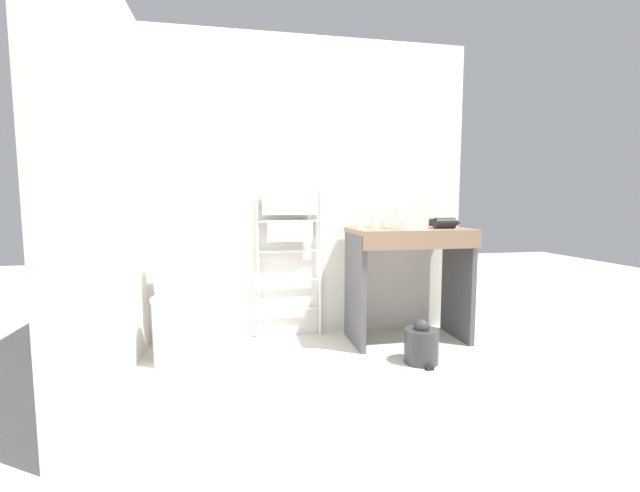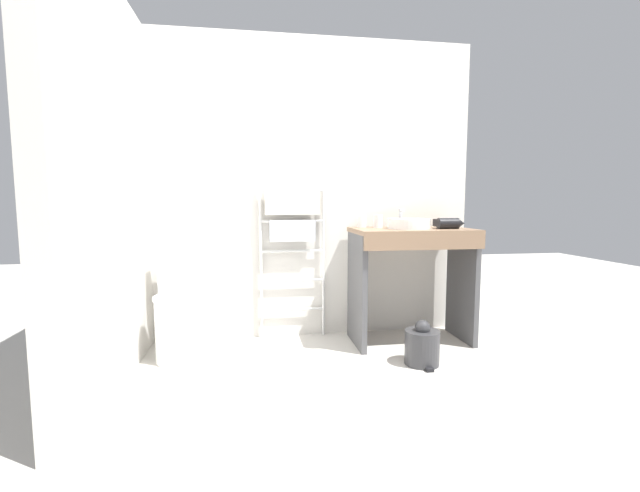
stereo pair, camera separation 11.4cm
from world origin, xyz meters
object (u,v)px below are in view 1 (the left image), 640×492
object	(u,v)px
hair_dryer	(445,223)
trash_bin	(421,344)
cup_near_wall	(359,221)
towel_radiator	(290,228)
sink_basin	(406,223)
toilet	(182,312)
cup_near_edge	(375,221)

from	to	relation	value
hair_dryer	trash_bin	xyz separation A→B (m)	(-0.35, -0.40, -0.81)
cup_near_wall	hair_dryer	distance (m)	0.67
towel_radiator	sink_basin	distance (m)	0.91
sink_basin	trash_bin	xyz separation A→B (m)	(-0.06, -0.46, -0.80)
toilet	hair_dryer	size ratio (longest dim) A/B	3.76
towel_radiator	hair_dryer	world-z (taller)	towel_radiator
sink_basin	trash_bin	distance (m)	0.93
cup_near_wall	toilet	bearing A→B (deg)	-169.33
towel_radiator	trash_bin	size ratio (longest dim) A/B	4.02
towel_radiator	hair_dryer	size ratio (longest dim) A/B	5.74
cup_near_edge	towel_radiator	bearing A→B (deg)	170.08
towel_radiator	sink_basin	xyz separation A→B (m)	(0.87, -0.27, 0.04)
cup_near_edge	hair_dryer	size ratio (longest dim) A/B	0.47
sink_basin	cup_near_wall	bearing A→B (deg)	145.48
towel_radiator	trash_bin	xyz separation A→B (m)	(0.81, -0.73, -0.76)
towel_radiator	hair_dryer	bearing A→B (deg)	-15.82
cup_near_wall	hair_dryer	size ratio (longest dim) A/B	0.45
cup_near_edge	cup_near_wall	bearing A→B (deg)	151.89
cup_near_wall	cup_near_edge	world-z (taller)	cup_near_edge
sink_basin	cup_near_edge	bearing A→B (deg)	142.16
cup_near_edge	trash_bin	xyz separation A→B (m)	(0.14, -0.61, -0.81)
cup_near_edge	trash_bin	world-z (taller)	cup_near_edge
cup_near_edge	hair_dryer	bearing A→B (deg)	-23.28
toilet	cup_near_edge	bearing A→B (deg)	7.51
sink_basin	hair_dryer	distance (m)	0.30
cup_near_edge	trash_bin	size ratio (longest dim) A/B	0.33
toilet	towel_radiator	xyz separation A→B (m)	(0.80, 0.31, 0.56)
cup_near_wall	cup_near_edge	bearing A→B (deg)	-28.11
hair_dryer	trash_bin	world-z (taller)	hair_dryer
toilet	cup_near_edge	world-z (taller)	cup_near_edge
toilet	hair_dryer	bearing A→B (deg)	-0.54
hair_dryer	trash_bin	bearing A→B (deg)	-131.70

